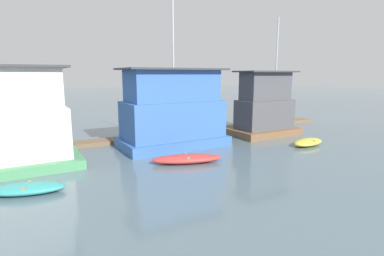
{
  "coord_description": "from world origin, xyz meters",
  "views": [
    {
      "loc": [
        -10.19,
        -18.77,
        5.09
      ],
      "look_at": [
        0.0,
        -1.0,
        1.4
      ],
      "focal_mm": 28.0,
      "sensor_mm": 36.0,
      "label": 1
    }
  ],
  "objects_px": {
    "dinghy_yellow": "(308,142)",
    "houseboat_green": "(20,124)",
    "dinghy_teal": "(27,189)",
    "mooring_post_near_left": "(69,138)",
    "houseboat_brown": "(265,108)",
    "mooring_post_far_right": "(124,133)",
    "houseboat_blue": "(173,111)",
    "dinghy_red": "(187,159)"
  },
  "relations": [
    {
      "from": "dinghy_yellow",
      "to": "houseboat_green",
      "type": "bearing_deg",
      "value": 166.96
    },
    {
      "from": "dinghy_teal",
      "to": "mooring_post_near_left",
      "type": "height_order",
      "value": "mooring_post_near_left"
    },
    {
      "from": "houseboat_brown",
      "to": "mooring_post_far_right",
      "type": "bearing_deg",
      "value": 168.06
    },
    {
      "from": "houseboat_green",
      "to": "houseboat_blue",
      "type": "height_order",
      "value": "houseboat_blue"
    },
    {
      "from": "dinghy_teal",
      "to": "dinghy_red",
      "type": "relative_size",
      "value": 0.78
    },
    {
      "from": "houseboat_brown",
      "to": "dinghy_yellow",
      "type": "relative_size",
      "value": 3.16
    },
    {
      "from": "houseboat_blue",
      "to": "dinghy_teal",
      "type": "bearing_deg",
      "value": -153.37
    },
    {
      "from": "houseboat_brown",
      "to": "dinghy_teal",
      "type": "distance_m",
      "value": 18.51
    },
    {
      "from": "houseboat_brown",
      "to": "mooring_post_near_left",
      "type": "bearing_deg",
      "value": 171.01
    },
    {
      "from": "dinghy_yellow",
      "to": "mooring_post_far_right",
      "type": "relative_size",
      "value": 1.74
    },
    {
      "from": "dinghy_teal",
      "to": "mooring_post_near_left",
      "type": "relative_size",
      "value": 1.94
    },
    {
      "from": "mooring_post_far_right",
      "to": "houseboat_brown",
      "type": "bearing_deg",
      "value": -11.94
    },
    {
      "from": "houseboat_brown",
      "to": "dinghy_yellow",
      "type": "height_order",
      "value": "houseboat_brown"
    },
    {
      "from": "dinghy_yellow",
      "to": "mooring_post_near_left",
      "type": "height_order",
      "value": "mooring_post_near_left"
    },
    {
      "from": "houseboat_green",
      "to": "dinghy_red",
      "type": "height_order",
      "value": "houseboat_green"
    },
    {
      "from": "houseboat_brown",
      "to": "dinghy_teal",
      "type": "relative_size",
      "value": 2.88
    },
    {
      "from": "dinghy_red",
      "to": "mooring_post_far_right",
      "type": "height_order",
      "value": "mooring_post_far_right"
    },
    {
      "from": "houseboat_brown",
      "to": "dinghy_red",
      "type": "bearing_deg",
      "value": -157.6
    },
    {
      "from": "dinghy_red",
      "to": "mooring_post_far_right",
      "type": "distance_m",
      "value": 6.63
    },
    {
      "from": "houseboat_green",
      "to": "houseboat_brown",
      "type": "height_order",
      "value": "houseboat_brown"
    },
    {
      "from": "dinghy_teal",
      "to": "dinghy_yellow",
      "type": "height_order",
      "value": "dinghy_yellow"
    },
    {
      "from": "dinghy_teal",
      "to": "dinghy_red",
      "type": "height_order",
      "value": "dinghy_red"
    },
    {
      "from": "houseboat_blue",
      "to": "dinghy_red",
      "type": "distance_m",
      "value": 4.85
    },
    {
      "from": "houseboat_green",
      "to": "mooring_post_far_right",
      "type": "bearing_deg",
      "value": 22.88
    },
    {
      "from": "houseboat_blue",
      "to": "houseboat_brown",
      "type": "distance_m",
      "value": 8.52
    },
    {
      "from": "houseboat_brown",
      "to": "dinghy_teal",
      "type": "height_order",
      "value": "houseboat_brown"
    },
    {
      "from": "houseboat_blue",
      "to": "dinghy_teal",
      "type": "distance_m",
      "value": 10.67
    },
    {
      "from": "dinghy_red",
      "to": "dinghy_yellow",
      "type": "distance_m",
      "value": 9.73
    },
    {
      "from": "dinghy_yellow",
      "to": "mooring_post_far_right",
      "type": "height_order",
      "value": "mooring_post_far_right"
    },
    {
      "from": "houseboat_brown",
      "to": "mooring_post_near_left",
      "type": "height_order",
      "value": "houseboat_brown"
    },
    {
      "from": "houseboat_brown",
      "to": "houseboat_blue",
      "type": "bearing_deg",
      "value": 178.93
    },
    {
      "from": "houseboat_green",
      "to": "dinghy_red",
      "type": "distance_m",
      "value": 9.27
    },
    {
      "from": "houseboat_blue",
      "to": "dinghy_teal",
      "type": "relative_size",
      "value": 2.96
    },
    {
      "from": "houseboat_green",
      "to": "dinghy_yellow",
      "type": "bearing_deg",
      "value": -13.04
    },
    {
      "from": "mooring_post_far_right",
      "to": "houseboat_blue",
      "type": "bearing_deg",
      "value": -38.28
    },
    {
      "from": "houseboat_green",
      "to": "dinghy_red",
      "type": "bearing_deg",
      "value": -23.75
    },
    {
      "from": "dinghy_red",
      "to": "mooring_post_near_left",
      "type": "relative_size",
      "value": 2.48
    },
    {
      "from": "dinghy_yellow",
      "to": "houseboat_brown",
      "type": "bearing_deg",
      "value": 90.71
    },
    {
      "from": "mooring_post_far_right",
      "to": "mooring_post_near_left",
      "type": "height_order",
      "value": "mooring_post_far_right"
    },
    {
      "from": "mooring_post_far_right",
      "to": "mooring_post_near_left",
      "type": "xyz_separation_m",
      "value": [
        -3.82,
        0.0,
        -0.02
      ]
    },
    {
      "from": "houseboat_brown",
      "to": "mooring_post_near_left",
      "type": "distance_m",
      "value": 15.43
    },
    {
      "from": "houseboat_green",
      "to": "houseboat_brown",
      "type": "xyz_separation_m",
      "value": [
        17.89,
        0.35,
        -0.18
      ]
    }
  ]
}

